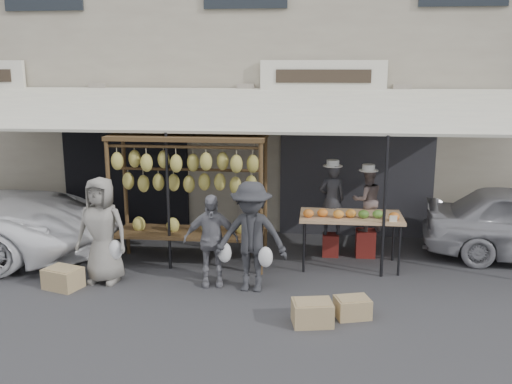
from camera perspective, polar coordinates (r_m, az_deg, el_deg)
ground_plane at (r=8.56m, az=-3.93°, el=-10.50°), size 90.00×90.00×0.00m
shophouse at (r=14.32m, az=0.51°, el=13.73°), size 24.00×6.15×7.30m
awning at (r=10.16m, az=-1.84°, el=8.16°), size 10.00×2.35×2.92m
banana_rack at (r=9.54m, az=-6.81°, el=1.73°), size 2.60×0.90×2.24m
produce_table at (r=9.64m, az=9.46°, el=-2.50°), size 1.70×0.90×1.04m
vendor_left at (r=10.14m, az=7.59°, el=-0.76°), size 0.51×0.39×1.27m
vendor_right at (r=10.22m, az=11.06°, el=-0.78°), size 0.63×0.55×1.12m
customer_left at (r=9.20m, az=-15.15°, el=-3.72°), size 0.86×0.60×1.68m
customer_mid at (r=8.81m, az=-4.53°, el=-4.83°), size 0.89×0.49×1.45m
customer_right at (r=8.55m, az=-0.47°, el=-4.50°), size 1.13×0.69×1.68m
stool_left at (r=10.36m, az=7.45°, el=-5.26°), size 0.29×0.29×0.40m
stool_right at (r=10.43m, az=10.88°, el=-5.04°), size 0.38×0.38×0.48m
crate_near_a at (r=7.72m, az=5.65°, el=-11.94°), size 0.58×0.48×0.31m
crate_near_b at (r=8.00m, az=9.61°, el=-11.33°), size 0.53×0.46×0.27m
crate_far at (r=9.32m, az=-18.73°, el=-8.17°), size 0.63×0.55×0.32m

